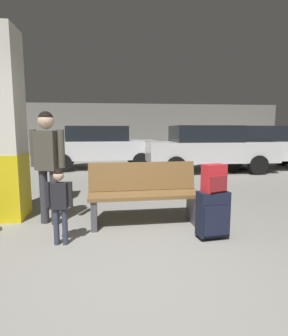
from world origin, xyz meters
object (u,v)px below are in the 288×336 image
Objects in this scene: suitcase at (213,214)px; parked_car_side at (261,146)px; parked_car_far at (101,146)px; backpack_bright at (214,179)px; adult at (47,156)px; parked_car_near at (208,147)px; child at (59,199)px; structural_pillar at (2,127)px; bench at (144,194)px.

suitcase is 7.30m from parked_car_side.
suitcase is 0.14× the size of parked_car_side.
backpack_bright is at bearing -76.07° from parked_car_far.
backpack_bright is 2.32m from adult.
parked_car_near is 0.98× the size of parked_car_far.
child is 0.22× the size of parked_car_near.
adult is 8.11m from parked_car_side.
child reaches higher than suitcase.
structural_pillar is at bearing 154.89° from adult.
parked_car_far is (0.46, 6.04, -0.20)m from adult.
child is at bearing -47.98° from structural_pillar.
parked_car_side is (6.87, 4.94, -0.60)m from structural_pillar.
adult is 0.39× the size of parked_car_near.
parked_car_side reaches higher than suitcase.
parked_car_near is (4.01, 4.76, -0.20)m from adult.
adult is 6.06m from parked_car_far.
parked_car_far reaches higher than backpack_bright.
child is at bearing 179.22° from backpack_bright.
structural_pillar reaches higher than parked_car_near.
structural_pillar is at bearing 158.19° from backpack_bright.
structural_pillar is 1.74m from child.
bench is at bearing 139.55° from backpack_bright.
child is 8.44m from parked_car_side.
suitcase is 5.90m from parked_car_near.
adult reaches higher than parked_car_near.
parked_car_side and parked_car_near have the same top height.
structural_pillar is 3.11× the size of child.
structural_pillar is at bearing 167.13° from bench.
parked_car_near is at bearing 43.11° from structural_pillar.
child is 0.56× the size of adult.
child is 6.84m from parked_car_far.
child is 0.95m from adult.
parked_car_far is (-1.70, 6.86, 0.48)m from suitcase.
bench is 1.05m from suitcase.
parked_car_side and parked_car_far have the same top height.
parked_car_side reaches higher than child.
parked_car_far is (-3.55, 1.28, 0.00)m from parked_car_near.
parked_car_side is at bearing 40.65° from adult.
suitcase is at bearing -76.08° from parked_car_far.
bench is at bearing -81.64° from parked_car_far.
bench is at bearing -12.87° from structural_pillar.
backpack_bright is 0.21× the size of adult.
suitcase is 1.88m from child.
child is 0.22× the size of parked_car_far.
suitcase is at bearing 171.22° from backpack_bright.
child is at bearing -91.37° from parked_car_far.
backpack_bright is at bearing -8.78° from suitcase.
parked_car_far is at bearing 103.93° from backpack_bright.
structural_pillar reaches higher than bench.
suitcase is 2.41m from adult.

